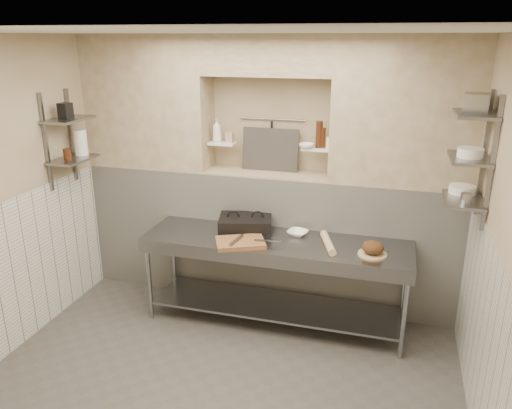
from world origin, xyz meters
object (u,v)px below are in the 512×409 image
(mixing_bowl, at_px, (298,233))
(jug_left, at_px, (81,142))
(prep_table, at_px, (275,265))
(panini_press, at_px, (245,224))
(rolling_pin, at_px, (328,243))
(bottle_soap, at_px, (217,130))
(bread_loaf, at_px, (373,247))
(cutting_board, at_px, (240,242))
(bowl_alcove, at_px, (306,146))

(mixing_bowl, relative_size, jug_left, 0.75)
(prep_table, height_order, panini_press, panini_press)
(prep_table, relative_size, jug_left, 9.95)
(prep_table, height_order, mixing_bowl, mixing_bowl)
(prep_table, relative_size, mixing_bowl, 13.26)
(rolling_pin, bearing_deg, bottle_soap, 156.81)
(prep_table, height_order, bottle_soap, bottle_soap)
(panini_press, distance_m, bottle_soap, 1.03)
(mixing_bowl, height_order, bread_loaf, bread_loaf)
(cutting_board, bearing_deg, rolling_pin, 12.82)
(rolling_pin, xyz_separation_m, jug_left, (-2.57, 0.02, 0.81))
(bowl_alcove, bearing_deg, panini_press, -148.59)
(prep_table, xyz_separation_m, bottle_soap, (-0.78, 0.55, 1.20))
(prep_table, height_order, rolling_pin, rolling_pin)
(mixing_bowl, distance_m, jug_left, 2.40)
(panini_press, distance_m, cutting_board, 0.37)
(panini_press, bearing_deg, rolling_pin, -25.80)
(prep_table, relative_size, panini_press, 4.34)
(panini_press, relative_size, cutting_board, 1.32)
(bottle_soap, xyz_separation_m, bowl_alcove, (0.96, -0.04, -0.10))
(prep_table, bearing_deg, mixing_bowl, 47.53)
(cutting_board, bearing_deg, bottle_soap, 123.10)
(bottle_soap, bearing_deg, rolling_pin, -23.19)
(prep_table, bearing_deg, jug_left, 179.46)
(panini_press, relative_size, rolling_pin, 1.29)
(cutting_board, height_order, bottle_soap, bottle_soap)
(rolling_pin, height_order, bread_loaf, bread_loaf)
(rolling_pin, bearing_deg, prep_table, -179.88)
(panini_press, distance_m, rolling_pin, 0.89)
(cutting_board, xyz_separation_m, bowl_alcove, (0.48, 0.70, 0.82))
(jug_left, bearing_deg, bottle_soap, 22.36)
(cutting_board, distance_m, mixing_bowl, 0.61)
(bread_loaf, bearing_deg, jug_left, 178.03)
(bowl_alcove, bearing_deg, rolling_pin, -57.65)
(bottle_soap, bearing_deg, prep_table, -35.33)
(bottle_soap, bearing_deg, jug_left, -157.64)
(bread_loaf, distance_m, bowl_alcove, 1.22)
(prep_table, height_order, jug_left, jug_left)
(cutting_board, bearing_deg, jug_left, 173.49)
(panini_press, distance_m, mixing_bowl, 0.54)
(prep_table, distance_m, jug_left, 2.34)
(mixing_bowl, relative_size, bread_loaf, 1.00)
(bread_loaf, height_order, bowl_alcove, bowl_alcove)
(rolling_pin, bearing_deg, mixing_bowl, 149.36)
(rolling_pin, relative_size, bowl_alcove, 3.10)
(panini_press, height_order, bottle_soap, bottle_soap)
(panini_press, height_order, jug_left, jug_left)
(bottle_soap, relative_size, bowl_alcove, 1.67)
(rolling_pin, xyz_separation_m, bowl_alcove, (-0.32, 0.51, 0.80))
(mixing_bowl, xyz_separation_m, bowl_alcove, (0.00, 0.32, 0.81))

